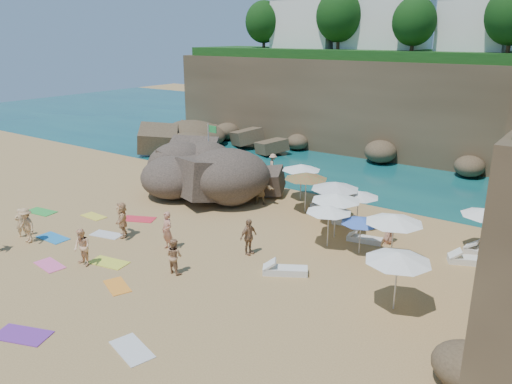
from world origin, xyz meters
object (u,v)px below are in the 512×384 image
Objects in this scene: parasol_2 at (359,194)px; person_stand_5 at (260,189)px; parasol_1 at (301,167)px; person_stand_4 at (389,229)px; flag_pole at (210,146)px; person_stand_1 at (174,256)px; lounger_0 at (365,239)px; rock_outcrop at (216,195)px; person_stand_6 at (21,223)px; person_stand_2 at (273,165)px; person_stand_3 at (249,237)px; parasol_0 at (331,188)px.

parasol_2 reaches higher than person_stand_5.
parasol_1 is 1.61× the size of person_stand_4.
person_stand_5 is at bearing -17.66° from flag_pole.
parasol_2 reaches higher than person_stand_1.
lounger_0 is (1.17, -1.62, -1.78)m from parasol_2.
person_stand_6 is (-3.66, -11.32, 0.77)m from rock_outcrop.
person_stand_2 is at bearing 147.50° from parasol_2.
person_stand_1 is 9.56m from person_stand_6.
person_stand_2 is at bearing 85.21° from rock_outcrop.
person_stand_4 is at bearing -32.78° from person_stand_5.
person_stand_5 is (5.47, -1.74, -1.72)m from flag_pole.
rock_outcrop is 4.57× the size of person_stand_3.
flag_pole is 2.61× the size of person_stand_1.
parasol_1 is (7.06, 0.48, -0.56)m from flag_pole.
flag_pole is 2.56× the size of person_stand_2.
person_stand_6 is (-13.70, -11.32, -1.15)m from parasol_2.
parasol_2 is at bearing 115.15° from lounger_0.
person_stand_6 is at bearing -107.91° from rock_outcrop.
parasol_1 is (-3.07, 1.86, 0.35)m from parasol_0.
person_stand_3 is at bearing 167.81° from person_stand_2.
person_stand_1 is at bearing -101.74° from person_stand_5.
flag_pole is 7.10m from parasol_1.
person_stand_5 is at bearing -175.58° from parasol_0.
person_stand_3 is at bearing -84.17° from person_stand_5.
lounger_0 is 8.00m from person_stand_5.
person_stand_4 is (4.11, -1.58, -1.02)m from parasol_0.
parasol_1 is at bearing 25.26° from rock_outcrop.
person_stand_3 is (9.26, -8.14, -1.80)m from flag_pole.
person_stand_3 is at bearing -75.67° from parasol_1.
person_stand_2 is at bearing -147.20° from person_stand_4.
rock_outcrop is at bearing 179.96° from parasol_2.
person_stand_2 is 6.60m from person_stand_5.
parasol_2 is 1.45× the size of person_stand_4.
parasol_0 reaches higher than person_stand_2.
person_stand_5 is 1.27× the size of person_stand_6.
parasol_0 is 1.18× the size of lounger_0.
person_stand_5 reaches higher than lounger_0.
lounger_0 is at bearing -37.87° from person_stand_5.
parasol_1 is 2.97m from person_stand_5.
parasol_2 is 1.26× the size of lounger_0.
flag_pole reaches higher than person_stand_1.
person_stand_4 is at bearing 18.16° from lounger_0.
person_stand_3 is (1.49, 3.49, 0.09)m from person_stand_1.
flag_pole reaches higher than lounger_0.
parasol_0 reaches higher than person_stand_1.
person_stand_1 is (-2.37, -10.24, -0.98)m from parasol_0.
flag_pole is 1.72× the size of parasol_1.
parasol_0 is 3.61m from parasol_1.
flag_pole reaches higher than person_stand_5.
person_stand_2 is at bearing 37.11° from person_stand_3.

